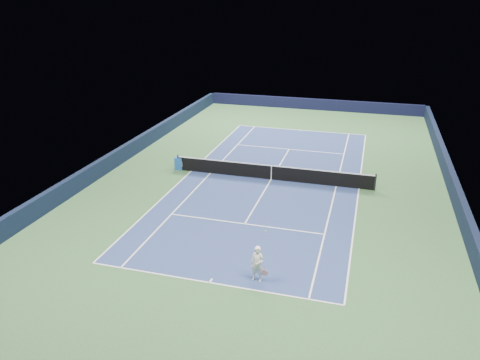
# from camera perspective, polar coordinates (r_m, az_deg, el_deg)

# --- Properties ---
(ground) EXTENTS (40.00, 40.00, 0.00)m
(ground) POSITION_cam_1_polar(r_m,az_deg,el_deg) (30.02, 3.82, 0.06)
(ground) COLOR #30562E
(ground) RESTS_ON ground
(wall_far) EXTENTS (22.00, 0.35, 1.10)m
(wall_far) POSITION_cam_1_polar(r_m,az_deg,el_deg) (48.61, 8.91, 9.12)
(wall_far) COLOR black
(wall_far) RESTS_ON ground
(wall_right) EXTENTS (0.35, 40.00, 1.10)m
(wall_right) POSITION_cam_1_polar(r_m,az_deg,el_deg) (29.72, 24.69, -1.11)
(wall_right) COLOR black
(wall_right) RESTS_ON ground
(wall_left) EXTENTS (0.35, 40.00, 1.10)m
(wall_left) POSITION_cam_1_polar(r_m,az_deg,el_deg) (33.61, -14.51, 2.83)
(wall_left) COLOR #111A33
(wall_left) RESTS_ON ground
(court_surface) EXTENTS (10.97, 23.77, 0.01)m
(court_surface) POSITION_cam_1_polar(r_m,az_deg,el_deg) (30.02, 3.82, 0.07)
(court_surface) COLOR navy
(court_surface) RESTS_ON ground
(baseline_far) EXTENTS (10.97, 0.08, 0.00)m
(baseline_far) POSITION_cam_1_polar(r_m,az_deg,el_deg) (41.11, 7.39, 6.05)
(baseline_far) COLOR white
(baseline_far) RESTS_ON ground
(baseline_near) EXTENTS (10.97, 0.08, 0.00)m
(baseline_near) POSITION_cam_1_polar(r_m,az_deg,el_deg) (19.86, -3.72, -12.37)
(baseline_near) COLOR white
(baseline_near) RESTS_ON ground
(sideline_doubles_right) EXTENTS (0.08, 23.77, 0.00)m
(sideline_doubles_right) POSITION_cam_1_polar(r_m,az_deg,el_deg) (29.47, 14.29, -1.02)
(sideline_doubles_right) COLOR white
(sideline_doubles_right) RESTS_ON ground
(sideline_doubles_left) EXTENTS (0.08, 23.77, 0.00)m
(sideline_doubles_left) POSITION_cam_1_polar(r_m,az_deg,el_deg) (31.52, -5.96, 1.10)
(sideline_doubles_left) COLOR white
(sideline_doubles_left) RESTS_ON ground
(sideline_singles_right) EXTENTS (0.08, 23.77, 0.00)m
(sideline_singles_right) POSITION_cam_1_polar(r_m,az_deg,el_deg) (29.52, 11.65, -0.75)
(sideline_singles_right) COLOR white
(sideline_singles_right) RESTS_ON ground
(sideline_singles_left) EXTENTS (0.08, 23.77, 0.00)m
(sideline_singles_left) POSITION_cam_1_polar(r_m,az_deg,el_deg) (31.06, -3.61, 0.86)
(sideline_singles_left) COLOR white
(sideline_singles_left) RESTS_ON ground
(service_line_far) EXTENTS (8.23, 0.08, 0.00)m
(service_line_far) POSITION_cam_1_polar(r_m,az_deg,el_deg) (35.93, 6.01, 3.76)
(service_line_far) COLOR white
(service_line_far) RESTS_ON ground
(service_line_near) EXTENTS (8.23, 0.08, 0.00)m
(service_line_near) POSITION_cam_1_polar(r_m,az_deg,el_deg) (24.36, 0.58, -5.36)
(service_line_near) COLOR white
(service_line_near) RESTS_ON ground
(center_service_line) EXTENTS (0.08, 12.80, 0.00)m
(center_service_line) POSITION_cam_1_polar(r_m,az_deg,el_deg) (30.02, 3.82, 0.08)
(center_service_line) COLOR white
(center_service_line) RESTS_ON ground
(center_mark_far) EXTENTS (0.08, 0.30, 0.00)m
(center_mark_far) POSITION_cam_1_polar(r_m,az_deg,el_deg) (40.97, 7.36, 6.00)
(center_mark_far) COLOR white
(center_mark_far) RESTS_ON ground
(center_mark_near) EXTENTS (0.08, 0.30, 0.00)m
(center_mark_near) POSITION_cam_1_polar(r_m,az_deg,el_deg) (19.98, -3.58, -12.14)
(center_mark_near) COLOR white
(center_mark_near) RESTS_ON ground
(tennis_net) EXTENTS (12.90, 0.10, 1.07)m
(tennis_net) POSITION_cam_1_polar(r_m,az_deg,el_deg) (29.84, 3.84, 0.96)
(tennis_net) COLOR black
(tennis_net) RESTS_ON ground
(sponsor_cube) EXTENTS (0.58, 0.50, 0.85)m
(sponsor_cube) POSITION_cam_1_polar(r_m,az_deg,el_deg) (31.85, -7.41, 2.05)
(sponsor_cube) COLOR #1D56AF
(sponsor_cube) RESTS_ON ground
(tennis_player) EXTENTS (0.77, 1.25, 1.86)m
(tennis_player) POSITION_cam_1_polar(r_m,az_deg,el_deg) (19.55, 2.15, -10.19)
(tennis_player) COLOR white
(tennis_player) RESTS_ON ground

